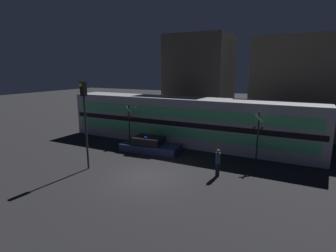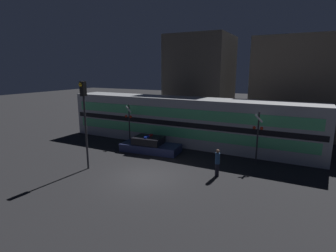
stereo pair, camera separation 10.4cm
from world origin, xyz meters
name	(u,v)px [view 1 (the left image)]	position (x,y,z in m)	size (l,w,h in m)	color
ground_plane	(146,177)	(0.00, 0.00, 0.00)	(120.00, 120.00, 0.00)	black
train	(184,121)	(-0.99, 7.87, 1.99)	(21.80, 2.85, 3.98)	#B7BABF
police_car	(150,146)	(-2.40, 4.54, 0.46)	(4.78, 2.37, 1.27)	navy
pedestrian	(218,163)	(3.76, 2.11, 0.87)	(0.28, 0.28, 1.69)	black
crossing_signal_near	(258,134)	(5.47, 5.51, 2.07)	(0.68, 0.28, 3.58)	#2D2D33
crossing_signal_far	(129,121)	(-5.19, 5.70, 1.98)	(0.68, 0.28, 3.41)	#2D2D33
traffic_light_corner	(85,109)	(-4.08, -0.48, 3.91)	(0.30, 0.46, 5.61)	#2D2D33
building_left	(200,82)	(-2.31, 15.23, 4.93)	(6.31, 6.38, 9.86)	#47423D
building_center	(300,87)	(7.61, 16.46, 4.67)	(8.76, 6.25, 9.34)	#726656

